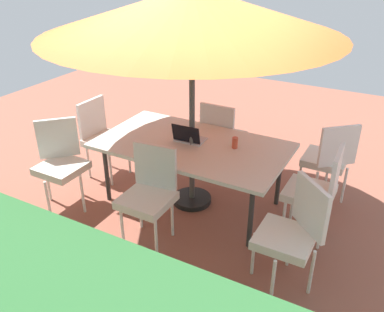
# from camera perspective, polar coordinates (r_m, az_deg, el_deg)

# --- Properties ---
(ground_plane) EXTENTS (10.00, 10.00, 0.02)m
(ground_plane) POSITION_cam_1_polar(r_m,az_deg,el_deg) (4.82, -0.00, -6.35)
(ground_plane) COLOR #935442
(dining_table) EXTENTS (2.04, 1.15, 0.74)m
(dining_table) POSITION_cam_1_polar(r_m,az_deg,el_deg) (4.47, -0.00, 1.16)
(dining_table) COLOR silver
(dining_table) RESTS_ON ground_plane
(patio_umbrella) EXTENTS (2.90, 2.90, 2.32)m
(patio_umbrella) POSITION_cam_1_polar(r_m,az_deg,el_deg) (4.05, -0.00, 19.28)
(patio_umbrella) COLOR #4C4C4C
(patio_umbrella) RESTS_ON ground_plane
(chair_north) EXTENTS (0.47, 0.48, 0.98)m
(chair_north) POSITION_cam_1_polar(r_m,az_deg,el_deg) (3.98, -5.92, -4.87)
(chair_north) COLOR silver
(chair_north) RESTS_ON ground_plane
(chair_west) EXTENTS (0.47, 0.46, 0.98)m
(chair_west) POSITION_cam_1_polar(r_m,az_deg,el_deg) (4.18, 16.80, -4.32)
(chair_west) COLOR silver
(chair_west) RESTS_ON ground_plane
(chair_south) EXTENTS (0.46, 0.46, 0.98)m
(chair_south) POSITION_cam_1_polar(r_m,az_deg,el_deg) (5.13, 4.09, 2.98)
(chair_south) COLOR silver
(chair_south) RESTS_ON ground_plane
(chair_southwest) EXTENTS (0.59, 0.59, 0.98)m
(chair_southwest) POSITION_cam_1_polar(r_m,az_deg,el_deg) (4.82, 18.34, -0.12)
(chair_southwest) COLOR silver
(chair_southwest) RESTS_ON ground_plane
(chair_east) EXTENTS (0.47, 0.46, 0.98)m
(chair_east) POSITION_cam_1_polar(r_m,az_deg,el_deg) (5.23, -12.22, 2.88)
(chair_east) COLOR silver
(chair_east) RESTS_ON ground_plane
(chair_northwest) EXTENTS (0.59, 0.59, 0.98)m
(chair_northwest) POSITION_cam_1_polar(r_m,az_deg,el_deg) (3.56, 13.65, -9.99)
(chair_northwest) COLOR silver
(chair_northwest) RESTS_ON ground_plane
(chair_northeast) EXTENTS (0.59, 0.59, 0.98)m
(chair_northeast) POSITION_cam_1_polar(r_m,az_deg,el_deg) (4.73, -17.68, -0.57)
(chair_northeast) COLOR silver
(chair_northeast) RESTS_ON ground_plane
(laptop) EXTENTS (0.33, 0.26, 0.21)m
(laptop) POSITION_cam_1_polar(r_m,az_deg,el_deg) (4.48, -0.45, 2.58)
(laptop) COLOR #B7B7BC
(laptop) RESTS_ON dining_table
(cup) EXTENTS (0.06, 0.06, 0.12)m
(cup) POSITION_cam_1_polar(r_m,az_deg,el_deg) (4.35, 5.94, 1.83)
(cup) COLOR #CC4C33
(cup) RESTS_ON dining_table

